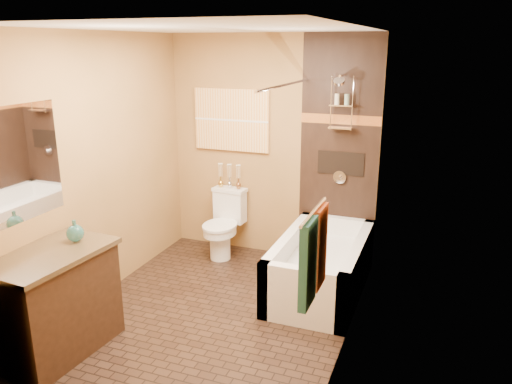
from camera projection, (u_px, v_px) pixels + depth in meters
The scene contains 23 objects.
floor at pixel (217, 311), 4.62m from camera, with size 3.00×3.00×0.00m, color black.
wall_left at pixel (98, 169), 4.68m from camera, with size 0.02×3.00×2.50m, color #A67440.
wall_right at pixel (353, 196), 3.86m from camera, with size 0.02×3.00×2.50m, color #A67440.
wall_back at pixel (271, 148), 5.61m from camera, with size 2.40×0.02×2.50m, color #A67440.
wall_front at pixel (102, 244), 2.92m from camera, with size 2.40×0.02×2.50m, color #A67440.
ceiling at pixel (209, 28), 3.91m from camera, with size 3.00×3.00×0.00m, color silver.
alcove_tile_back at pixel (339, 154), 5.33m from camera, with size 0.85×0.01×2.50m, color black.
alcove_tile_right at pixel (367, 173), 4.53m from camera, with size 0.01×1.50×2.50m, color black.
mosaic_band_back at pixel (340, 119), 5.22m from camera, with size 0.85×0.01×0.10m, color #96441B.
mosaic_band_right at pixel (369, 133), 4.43m from camera, with size 0.01×1.50×0.10m, color #96441B.
alcove_niche at pixel (341, 163), 5.35m from camera, with size 0.50×0.01×0.25m, color black.
shower_fixtures at pixel (341, 116), 5.11m from camera, with size 0.24×0.33×1.16m.
curtain_rod at pixel (286, 85), 4.58m from camera, with size 0.03×0.03×1.55m, color silver.
towel_bar at pixel (314, 212), 2.88m from camera, with size 0.02×0.02×0.55m, color silver.
towel_teal at pixel (308, 264), 2.83m from camera, with size 0.05×0.22×0.52m, color #1D5063.
towel_rust at pixel (319, 247), 3.07m from camera, with size 0.05×0.22×0.52m, color maroon.
sunset_painting at pixel (232, 120), 5.66m from camera, with size 0.90×0.04×0.70m, color orange.
vanity_mirror at pixel (10, 167), 3.71m from camera, with size 0.01×1.00×0.90m, color white.
bathtub at pixel (321, 270), 4.96m from camera, with size 0.80×1.50×0.55m.
toilet at pixel (224, 223), 5.76m from camera, with size 0.40×0.59×0.77m.
vanity at pixel (55, 302), 3.92m from camera, with size 0.67×1.01×0.85m.
teal_bottle at pixel (75, 231), 3.99m from camera, with size 0.14×0.14×0.22m, color #226864, non-canonical shape.
bud_vases at pixel (229, 175), 5.77m from camera, with size 0.29×0.06×0.28m.
Camera 1 is at (1.81, -3.71, 2.38)m, focal length 35.00 mm.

